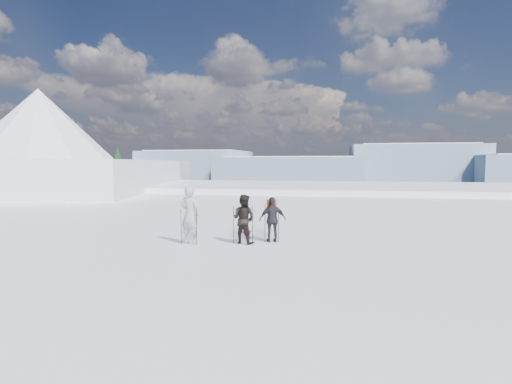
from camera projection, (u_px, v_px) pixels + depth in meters
lake_basin at (315, 252)px, 41.11m from camera, size 820.00×820.00×71.62m
far_mountain_range at (352, 171)px, 453.22m from camera, size 770.00×110.00×53.00m
near_ridge at (75, 218)px, 44.77m from camera, size 31.37×35.68×25.62m
skier_grey at (190, 215)px, 13.59m from camera, size 0.83×0.65×2.00m
skier_dark at (244, 219)px, 13.68m from camera, size 0.98×0.87×1.69m
skier_pack at (273, 220)px, 13.92m from camera, size 1.00×0.63×1.58m
backpack at (272, 189)px, 14.09m from camera, size 0.38×0.28×0.52m
ski_poles at (235, 225)px, 13.66m from camera, size 3.28×0.87×1.34m
skis_loose at (247, 234)px, 15.35m from camera, size 0.77×1.70×0.03m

